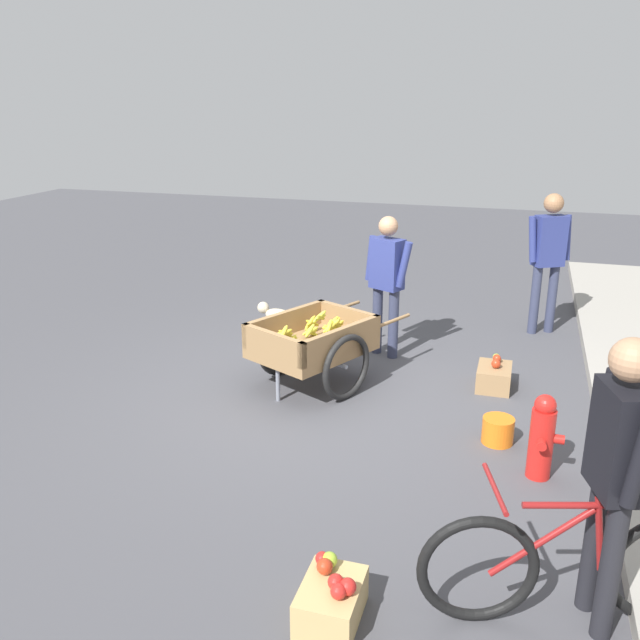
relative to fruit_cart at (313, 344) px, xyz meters
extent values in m
plane|color=#47474C|center=(0.28, 0.20, -0.44)|extent=(24.00, 24.00, 0.00)
cube|color=#937047|center=(0.01, -0.01, -0.04)|extent=(1.34, 1.20, 0.10)
cube|color=#937047|center=(0.47, -0.24, 0.13)|extent=(0.41, 0.74, 0.24)
cube|color=#937047|center=(-0.46, 0.22, 0.13)|extent=(0.41, 0.74, 0.24)
cube|color=#937047|center=(0.17, 0.32, 0.13)|extent=(1.01, 0.54, 0.24)
cube|color=#937047|center=(-0.16, -0.34, 0.13)|extent=(1.01, 0.54, 0.24)
torus|color=black|center=(0.20, 0.39, -0.12)|extent=(0.60, 0.34, 0.64)
torus|color=black|center=(-0.19, -0.40, -0.12)|extent=(0.60, 0.34, 0.64)
cylinder|color=gray|center=(0.01, -0.01, -0.12)|extent=(0.42, 0.81, 0.04)
cylinder|color=#937047|center=(-0.58, 0.66, 0.11)|extent=(0.51, 0.27, 0.04)
cylinder|color=#937047|center=(-0.88, 0.05, 0.11)|extent=(0.51, 0.27, 0.04)
cylinder|color=gray|center=(0.43, -0.21, -0.26)|extent=(0.04, 0.04, 0.35)
ellipsoid|color=gold|center=(-0.30, -0.11, 0.10)|extent=(0.17, 0.14, 0.13)
ellipsoid|color=gold|center=(-0.28, -0.11, 0.11)|extent=(0.19, 0.08, 0.04)
ellipsoid|color=gold|center=(-0.26, -0.12, 0.12)|extent=(0.17, 0.11, 0.15)
ellipsoid|color=gold|center=(0.31, -0.17, 0.19)|extent=(0.16, 0.14, 0.14)
ellipsoid|color=gold|center=(0.32, -0.17, 0.20)|extent=(0.18, 0.15, 0.09)
ellipsoid|color=gold|center=(0.34, -0.17, 0.21)|extent=(0.18, 0.14, 0.07)
ellipsoid|color=gold|center=(0.36, -0.17, 0.22)|extent=(0.18, 0.06, 0.14)
ellipsoid|color=gold|center=(0.23, -0.13, 0.08)|extent=(0.15, 0.15, 0.15)
ellipsoid|color=gold|center=(0.25, -0.14, 0.09)|extent=(0.19, 0.11, 0.09)
ellipsoid|color=gold|center=(0.26, -0.14, 0.10)|extent=(0.19, 0.11, 0.09)
ellipsoid|color=gold|center=(0.28, -0.14, 0.11)|extent=(0.18, 0.11, 0.13)
ellipsoid|color=gold|center=(0.07, 0.27, 0.06)|extent=(0.18, 0.11, 0.13)
ellipsoid|color=gold|center=(0.08, 0.27, 0.07)|extent=(0.19, 0.12, 0.09)
ellipsoid|color=gold|center=(0.09, 0.27, 0.08)|extent=(0.19, 0.10, 0.07)
ellipsoid|color=gold|center=(0.11, 0.27, 0.09)|extent=(0.17, 0.11, 0.15)
ellipsoid|color=gold|center=(-0.08, 0.18, 0.16)|extent=(0.19, 0.09, 0.12)
ellipsoid|color=gold|center=(-0.07, 0.18, 0.17)|extent=(0.19, 0.09, 0.08)
ellipsoid|color=gold|center=(-0.05, 0.18, 0.18)|extent=(0.17, 0.15, 0.09)
ellipsoid|color=gold|center=(-0.04, 0.18, 0.19)|extent=(0.18, 0.11, 0.13)
ellipsoid|color=gold|center=(-0.30, 0.16, 0.10)|extent=(0.18, 0.08, 0.13)
ellipsoid|color=gold|center=(-0.29, 0.16, 0.11)|extent=(0.19, 0.07, 0.11)
ellipsoid|color=gold|center=(-0.28, 0.16, 0.12)|extent=(0.18, 0.13, 0.05)
ellipsoid|color=gold|center=(-0.26, 0.16, 0.13)|extent=(0.18, 0.14, 0.09)
ellipsoid|color=gold|center=(-0.25, 0.16, 0.14)|extent=(0.18, 0.08, 0.14)
ellipsoid|color=gold|center=(-0.14, 0.17, 0.17)|extent=(0.18, 0.06, 0.14)
ellipsoid|color=gold|center=(-0.12, 0.17, 0.18)|extent=(0.19, 0.06, 0.08)
ellipsoid|color=gold|center=(-0.10, 0.17, 0.19)|extent=(0.18, 0.14, 0.09)
ellipsoid|color=gold|center=(-0.09, 0.17, 0.20)|extent=(0.17, 0.13, 0.14)
ellipsoid|color=gold|center=(0.03, 0.18, 0.18)|extent=(0.15, 0.15, 0.15)
ellipsoid|color=gold|center=(0.04, 0.18, 0.19)|extent=(0.16, 0.17, 0.10)
ellipsoid|color=gold|center=(0.06, 0.18, 0.20)|extent=(0.18, 0.07, 0.05)
ellipsoid|color=gold|center=(0.07, 0.18, 0.21)|extent=(0.18, 0.13, 0.09)
ellipsoid|color=gold|center=(0.08, 0.18, 0.22)|extent=(0.17, 0.06, 0.15)
ellipsoid|color=gold|center=(-0.05, 0.20, 0.17)|extent=(0.16, 0.15, 0.13)
ellipsoid|color=gold|center=(-0.04, 0.20, 0.18)|extent=(0.18, 0.12, 0.08)
ellipsoid|color=gold|center=(-0.02, 0.20, 0.19)|extent=(0.19, 0.12, 0.09)
ellipsoid|color=gold|center=(-0.01, 0.20, 0.20)|extent=(0.15, 0.14, 0.15)
ellipsoid|color=gold|center=(-0.16, -0.07, 0.05)|extent=(0.15, 0.15, 0.15)
ellipsoid|color=gold|center=(-0.15, -0.07, 0.06)|extent=(0.19, 0.07, 0.10)
ellipsoid|color=gold|center=(-0.14, -0.07, 0.07)|extent=(0.18, 0.14, 0.05)
ellipsoid|color=gold|center=(-0.12, -0.07, 0.08)|extent=(0.16, 0.16, 0.10)
ellipsoid|color=gold|center=(-0.11, -0.07, 0.09)|extent=(0.18, 0.09, 0.14)
ellipsoid|color=gold|center=(-0.27, 0.00, 0.19)|extent=(0.18, 0.07, 0.13)
ellipsoid|color=gold|center=(-0.25, -0.01, 0.20)|extent=(0.19, 0.11, 0.05)
ellipsoid|color=gold|center=(-0.23, -0.01, 0.21)|extent=(0.16, 0.15, 0.14)
cylinder|color=#333851|center=(-0.98, 0.60, -0.06)|extent=(0.11, 0.11, 0.76)
cylinder|color=#333851|center=(-1.07, 0.40, -0.06)|extent=(0.11, 0.11, 0.76)
cube|color=navy|center=(-1.03, 0.50, 0.59)|extent=(0.33, 0.39, 0.54)
sphere|color=tan|center=(-1.03, 0.50, 1.00)|extent=(0.21, 0.21, 0.21)
cylinder|color=navy|center=(-0.93, 0.70, 0.62)|extent=(0.08, 0.17, 0.49)
cylinder|color=navy|center=(-1.12, 0.30, 0.62)|extent=(0.08, 0.12, 0.49)
torus|color=black|center=(2.74, 1.79, -0.11)|extent=(0.25, 0.65, 0.66)
cylinder|color=maroon|center=(2.60, 2.27, 0.29)|extent=(0.21, 0.58, 0.04)
cylinder|color=maroon|center=(2.57, 2.38, 0.12)|extent=(0.06, 0.11, 0.45)
cylinder|color=maroon|center=(2.65, 2.09, 0.07)|extent=(0.19, 0.52, 0.43)
ellipsoid|color=black|center=(2.56, 2.40, 0.38)|extent=(0.20, 0.08, 0.06)
cylinder|color=maroon|center=(2.73, 1.84, 0.39)|extent=(0.45, 0.16, 0.03)
cylinder|color=black|center=(2.66, 2.44, -0.03)|extent=(0.11, 0.11, 0.82)
cylinder|color=black|center=(2.45, 2.38, -0.03)|extent=(0.11, 0.11, 0.82)
cube|color=black|center=(2.56, 2.41, 0.67)|extent=(0.38, 0.29, 0.58)
sphere|color=tan|center=(2.56, 2.41, 1.10)|extent=(0.22, 0.22, 0.22)
cylinder|color=black|center=(2.35, 2.35, 0.70)|extent=(0.08, 0.12, 0.53)
ellipsoid|color=beige|center=(-1.18, -0.78, -0.17)|extent=(0.33, 0.48, 0.18)
sphere|color=beige|center=(-1.28, -1.03, -0.11)|extent=(0.14, 0.14, 0.14)
cylinder|color=beige|center=(-1.08, -0.52, -0.13)|extent=(0.06, 0.11, 0.12)
cylinder|color=beige|center=(-1.18, -0.92, -0.35)|extent=(0.04, 0.04, 0.18)
cylinder|color=beige|center=(-1.28, -0.88, -0.35)|extent=(0.04, 0.04, 0.18)
cylinder|color=beige|center=(-1.08, -0.68, -0.35)|extent=(0.04, 0.04, 0.18)
cylinder|color=beige|center=(-1.18, -0.64, -0.35)|extent=(0.04, 0.04, 0.18)
cylinder|color=red|center=(1.10, 2.12, -0.16)|extent=(0.18, 0.18, 0.55)
sphere|color=red|center=(1.10, 2.12, 0.15)|extent=(0.16, 0.16, 0.16)
cylinder|color=red|center=(1.21, 2.12, -0.11)|extent=(0.10, 0.07, 0.07)
cylinder|color=red|center=(1.10, 2.23, -0.11)|extent=(0.07, 0.10, 0.07)
cylinder|color=orange|center=(0.66, 1.80, -0.33)|extent=(0.26, 0.26, 0.22)
cube|color=#99754C|center=(-0.47, 1.71, -0.33)|extent=(0.44, 0.32, 0.22)
sphere|color=#B23319|center=(-0.44, 1.71, -0.17)|extent=(0.09, 0.09, 0.09)
sphere|color=red|center=(-0.62, 1.71, -0.18)|extent=(0.07, 0.07, 0.07)
sphere|color=#B23319|center=(-0.59, 1.72, -0.18)|extent=(0.08, 0.08, 0.08)
sphere|color=#99BF33|center=(-0.63, 1.71, -0.18)|extent=(0.07, 0.07, 0.07)
cube|color=tan|center=(2.97, 1.03, -0.33)|extent=(0.44, 0.32, 0.22)
sphere|color=red|center=(2.99, 1.07, -0.17)|extent=(0.09, 0.09, 0.09)
sphere|color=red|center=(2.82, 0.94, -0.18)|extent=(0.08, 0.08, 0.08)
sphere|color=red|center=(3.05, 1.10, -0.18)|extent=(0.09, 0.09, 0.09)
sphere|color=#B23319|center=(2.88, 0.97, -0.17)|extent=(0.09, 0.09, 0.09)
sphere|color=#99BF33|center=(2.82, 0.98, -0.17)|extent=(0.09, 0.09, 0.09)
sphere|color=red|center=(3.00, 1.14, -0.17)|extent=(0.09, 0.09, 0.09)
cylinder|color=#333851|center=(-2.26, 2.06, -0.02)|extent=(0.11, 0.11, 0.83)
cylinder|color=#333851|center=(-2.36, 2.25, -0.02)|extent=(0.11, 0.11, 0.83)
cube|color=navy|center=(-2.31, 2.15, 0.68)|extent=(0.34, 0.39, 0.59)
sphere|color=#9E704C|center=(-2.31, 2.15, 1.12)|extent=(0.22, 0.22, 0.22)
cylinder|color=navy|center=(-2.20, 1.96, 0.71)|extent=(0.08, 0.13, 0.53)
cylinder|color=navy|center=(-2.42, 2.34, 0.71)|extent=(0.08, 0.11, 0.53)
camera|label=1|loc=(5.86, 1.86, 2.30)|focal=38.00mm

